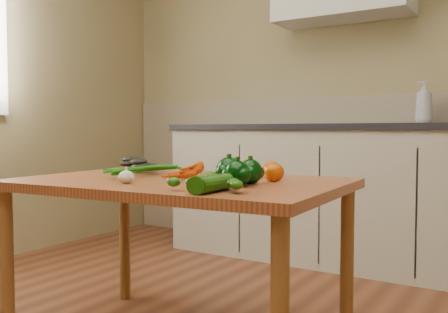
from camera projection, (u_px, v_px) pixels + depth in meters
counter_run at (381, 195)px, 3.11m from camera, size 2.84×0.64×1.14m
table at (179, 198)px, 1.94m from camera, size 1.29×0.87×0.67m
soap_bottle_a at (424, 102)px, 3.12m from camera, size 0.12×0.12×0.27m
carrot_bunch at (173, 170)px, 2.00m from camera, size 0.24×0.19×0.06m
leafy_greens at (139, 163)px, 2.27m from camera, size 0.18×0.16×0.09m
garlic_bulb at (126, 177)px, 1.79m from camera, size 0.06×0.06×0.05m
pepper_a at (229, 171)px, 1.79m from camera, size 0.09×0.09×0.09m
pepper_b at (250, 172)px, 1.78m from camera, size 0.09×0.09×0.09m
pepper_c at (237, 174)px, 1.70m from camera, size 0.09×0.09×0.09m
tomato_a at (250, 170)px, 1.99m from camera, size 0.07×0.07×0.06m
tomato_b at (271, 170)px, 1.97m from camera, size 0.08×0.08×0.07m
tomato_c at (274, 172)px, 1.86m from camera, size 0.08×0.08×0.07m
zucchini_a at (213, 183)px, 1.54m from camera, size 0.06×0.16×0.05m
zucchini_b at (203, 183)px, 1.56m from camera, size 0.12×0.20×0.06m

